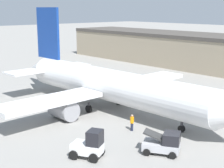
{
  "coord_description": "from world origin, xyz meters",
  "views": [
    {
      "loc": [
        29.78,
        -26.53,
        12.21
      ],
      "look_at": [
        0.0,
        0.0,
        3.33
      ],
      "focal_mm": 55.0,
      "sensor_mm": 36.0,
      "label": 1
    }
  ],
  "objects_px": {
    "baggage_tug": "(90,146)",
    "belt_loader_truck": "(164,143)",
    "airplane": "(106,84)",
    "ground_crew_worker": "(132,122)"
  },
  "relations": [
    {
      "from": "baggage_tug",
      "to": "belt_loader_truck",
      "type": "height_order",
      "value": "baggage_tug"
    },
    {
      "from": "baggage_tug",
      "to": "belt_loader_truck",
      "type": "bearing_deg",
      "value": 27.64
    },
    {
      "from": "airplane",
      "to": "ground_crew_worker",
      "type": "xyz_separation_m",
      "value": [
        7.5,
        -3.04,
        -2.19
      ]
    },
    {
      "from": "baggage_tug",
      "to": "ground_crew_worker",
      "type": "bearing_deg",
      "value": 78.49
    },
    {
      "from": "airplane",
      "to": "ground_crew_worker",
      "type": "relative_size",
      "value": 20.7
    },
    {
      "from": "ground_crew_worker",
      "to": "belt_loader_truck",
      "type": "height_order",
      "value": "belt_loader_truck"
    },
    {
      "from": "airplane",
      "to": "baggage_tug",
      "type": "bearing_deg",
      "value": -48.58
    },
    {
      "from": "baggage_tug",
      "to": "belt_loader_truck",
      "type": "xyz_separation_m",
      "value": [
        3.53,
        5.32,
        -0.17
      ]
    },
    {
      "from": "ground_crew_worker",
      "to": "belt_loader_truck",
      "type": "bearing_deg",
      "value": 88.51
    },
    {
      "from": "belt_loader_truck",
      "to": "airplane",
      "type": "bearing_deg",
      "value": 128.37
    }
  ]
}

